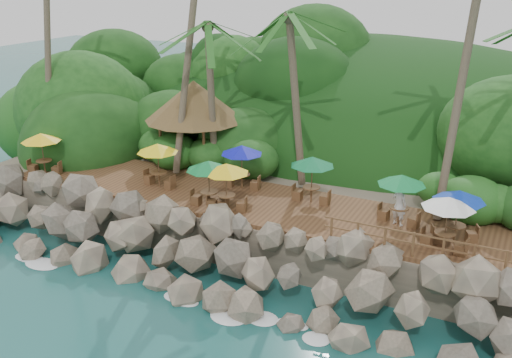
% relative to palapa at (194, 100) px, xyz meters
% --- Properties ---
extents(ground, '(140.00, 140.00, 0.00)m').
position_rel_palapa_xyz_m(ground, '(5.73, -9.88, -5.79)').
color(ground, '#19514F').
rests_on(ground, ground).
extents(land_base, '(32.00, 25.20, 2.10)m').
position_rel_palapa_xyz_m(land_base, '(5.73, 6.12, -4.74)').
color(land_base, gray).
rests_on(land_base, ground).
extents(jungle_hill, '(44.80, 28.00, 15.40)m').
position_rel_palapa_xyz_m(jungle_hill, '(5.73, 13.62, -5.79)').
color(jungle_hill, '#143811').
rests_on(jungle_hill, ground).
extents(seawall, '(29.00, 4.00, 2.30)m').
position_rel_palapa_xyz_m(seawall, '(5.73, -7.88, -4.64)').
color(seawall, gray).
rests_on(seawall, ground).
extents(terrace, '(26.00, 5.00, 0.20)m').
position_rel_palapa_xyz_m(terrace, '(5.73, -3.88, -3.59)').
color(terrace, brown).
rests_on(terrace, land_base).
extents(jungle_foliage, '(44.00, 16.00, 12.00)m').
position_rel_palapa_xyz_m(jungle_foliage, '(5.73, 5.12, -5.79)').
color(jungle_foliage, '#143811').
rests_on(jungle_foliage, ground).
extents(foam_line, '(25.20, 0.80, 0.06)m').
position_rel_palapa_xyz_m(foam_line, '(5.73, -9.58, -5.76)').
color(foam_line, white).
rests_on(foam_line, ground).
extents(palapa, '(5.54, 5.54, 4.60)m').
position_rel_palapa_xyz_m(palapa, '(0.00, 0.00, 0.00)').
color(palapa, brown).
rests_on(palapa, ground).
extents(dining_clusters, '(22.98, 4.84, 2.24)m').
position_rel_palapa_xyz_m(dining_clusters, '(6.43, -4.36, -1.63)').
color(dining_clusters, brown).
rests_on(dining_clusters, terrace).
extents(railing, '(7.20, 0.10, 1.00)m').
position_rel_palapa_xyz_m(railing, '(13.61, -6.23, -2.89)').
color(railing, brown).
rests_on(railing, terrace).
extents(waiter, '(0.77, 0.62, 1.83)m').
position_rel_palapa_xyz_m(waiter, '(12.40, -3.60, -2.58)').
color(waiter, silver).
rests_on(waiter, terrace).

